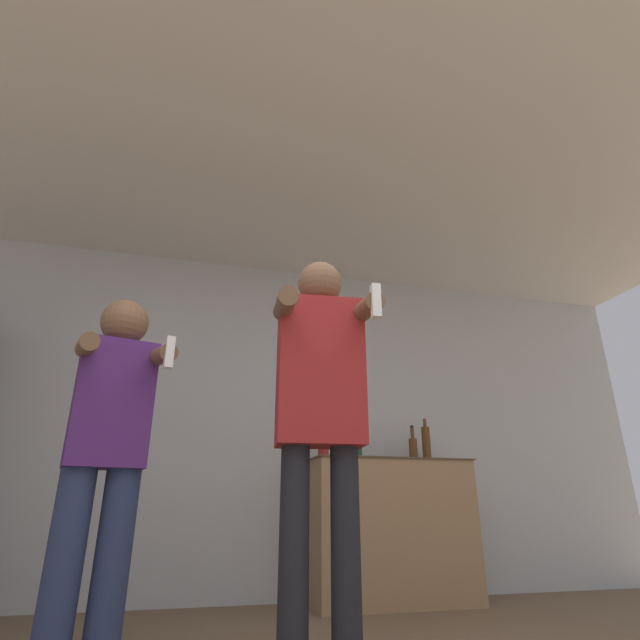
% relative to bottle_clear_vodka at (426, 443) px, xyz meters
% --- Properties ---
extents(wall_back, '(7.00, 0.06, 2.55)m').
position_rel_bottle_clear_vodka_xyz_m(wall_back, '(-1.38, 0.28, 0.19)').
color(wall_back, '#B2B7BC').
rests_on(wall_back, ground_plane).
extents(ceiling_slab, '(7.00, 3.27, 0.05)m').
position_rel_bottle_clear_vodka_xyz_m(ceiling_slab, '(-1.38, -1.12, 1.49)').
color(ceiling_slab, silver).
rests_on(ceiling_slab, wall_back).
extents(counter, '(1.17, 0.55, 0.95)m').
position_rel_bottle_clear_vodka_xyz_m(counter, '(-0.34, -0.01, -0.61)').
color(counter, '#997551').
rests_on(counter, ground_plane).
extents(bottle_clear_vodka, '(0.07, 0.07, 0.33)m').
position_rel_bottle_clear_vodka_xyz_m(bottle_clear_vodka, '(0.00, 0.00, 0.00)').
color(bottle_clear_vodka, '#563314').
rests_on(bottle_clear_vodka, counter).
extents(bottle_amber_bourbon, '(0.06, 0.06, 0.27)m').
position_rel_bottle_clear_vodka_xyz_m(bottle_amber_bourbon, '(-0.11, -0.00, -0.04)').
color(bottle_amber_bourbon, '#563314').
rests_on(bottle_amber_bourbon, counter).
extents(bottle_dark_rum, '(0.07, 0.07, 0.21)m').
position_rel_bottle_clear_vodka_xyz_m(bottle_dark_rum, '(-0.56, -0.00, -0.06)').
color(bottle_dark_rum, '#194723').
rests_on(bottle_dark_rum, counter).
extents(bottle_red_label, '(0.08, 0.08, 0.25)m').
position_rel_bottle_clear_vodka_xyz_m(bottle_red_label, '(-0.82, -0.00, -0.04)').
color(bottle_red_label, maroon).
rests_on(bottle_red_label, counter).
extents(person_woman_foreground, '(0.45, 0.46, 1.68)m').
position_rel_bottle_clear_vodka_xyz_m(person_woman_foreground, '(-1.26, -1.59, -0.08)').
color(person_woman_foreground, black).
rests_on(person_woman_foreground, ground_plane).
extents(person_man_side, '(0.47, 0.52, 1.57)m').
position_rel_bottle_clear_vodka_xyz_m(person_man_side, '(-2.13, -1.16, -0.23)').
color(person_man_side, navy).
rests_on(person_man_side, ground_plane).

